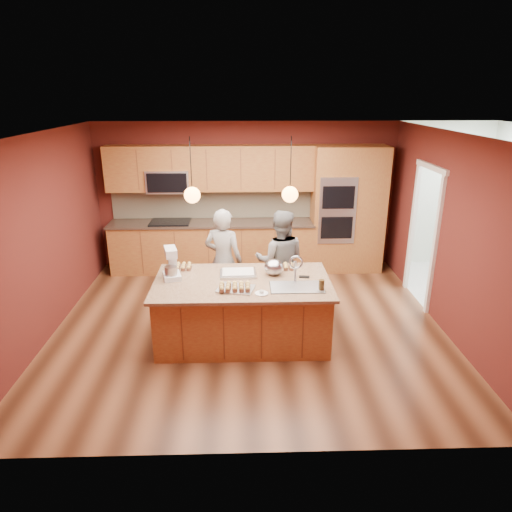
{
  "coord_description": "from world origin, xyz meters",
  "views": [
    {
      "loc": [
        -0.08,
        -5.89,
        3.2
      ],
      "look_at": [
        0.1,
        -0.1,
        1.1
      ],
      "focal_mm": 32.0,
      "sensor_mm": 36.0,
      "label": 1
    }
  ],
  "objects_px": {
    "person_right": "(280,261)",
    "island": "(244,309)",
    "stand_mixer": "(171,265)",
    "person_left": "(223,261)",
    "mixing_bowl": "(274,267)"
  },
  "relations": [
    {
      "from": "person_right",
      "to": "island",
      "type": "bearing_deg",
      "value": 64.23
    },
    {
      "from": "island",
      "to": "stand_mixer",
      "type": "distance_m",
      "value": 1.13
    },
    {
      "from": "person_right",
      "to": "person_left",
      "type": "bearing_deg",
      "value": 5.84
    },
    {
      "from": "island",
      "to": "stand_mixer",
      "type": "xyz_separation_m",
      "value": [
        -0.95,
        0.14,
        0.6
      ]
    },
    {
      "from": "stand_mixer",
      "to": "mixing_bowl",
      "type": "height_order",
      "value": "stand_mixer"
    },
    {
      "from": "person_right",
      "to": "mixing_bowl",
      "type": "bearing_deg",
      "value": 84.08
    },
    {
      "from": "island",
      "to": "person_right",
      "type": "height_order",
      "value": "person_right"
    },
    {
      "from": "person_left",
      "to": "stand_mixer",
      "type": "height_order",
      "value": "person_left"
    },
    {
      "from": "person_left",
      "to": "mixing_bowl",
      "type": "height_order",
      "value": "person_left"
    },
    {
      "from": "stand_mixer",
      "to": "mixing_bowl",
      "type": "bearing_deg",
      "value": -11.74
    },
    {
      "from": "person_left",
      "to": "mixing_bowl",
      "type": "distance_m",
      "value": 1.0
    },
    {
      "from": "stand_mixer",
      "to": "island",
      "type": "bearing_deg",
      "value": -23.26
    },
    {
      "from": "island",
      "to": "mixing_bowl",
      "type": "xyz_separation_m",
      "value": [
        0.41,
        0.22,
        0.52
      ]
    },
    {
      "from": "island",
      "to": "person_left",
      "type": "bearing_deg",
      "value": 108.06
    },
    {
      "from": "person_left",
      "to": "island",
      "type": "bearing_deg",
      "value": 126.05
    }
  ]
}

